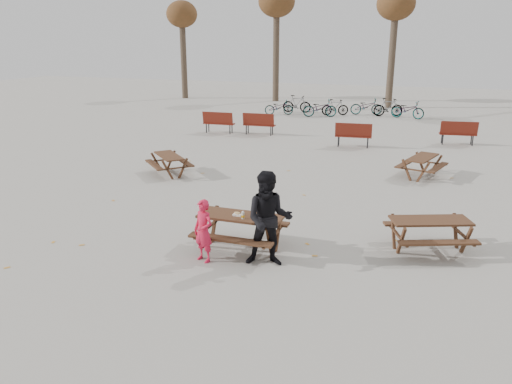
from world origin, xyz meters
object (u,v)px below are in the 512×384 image
(adult, at_px, (269,219))
(picnic_table_east, at_px, (429,235))
(picnic_table_north, at_px, (169,165))
(soda_bottle, at_px, (243,216))
(picnic_table_far, at_px, (422,167))
(food_tray, at_px, (237,215))
(child, at_px, (203,231))
(main_picnic_table, at_px, (241,224))

(adult, xyz_separation_m, picnic_table_east, (3.03, 1.77, -0.62))
(adult, relative_size, picnic_table_east, 1.18)
(adult, height_order, picnic_table_north, adult)
(soda_bottle, relative_size, picnic_table_far, 0.11)
(food_tray, distance_m, picnic_table_north, 6.70)
(food_tray, distance_m, child, 0.89)
(child, distance_m, picnic_table_far, 9.16)
(main_picnic_table, bearing_deg, picnic_table_east, 17.91)
(main_picnic_table, distance_m, soda_bottle, 0.34)
(soda_bottle, xyz_separation_m, adult, (0.68, -0.35, 0.12))
(food_tray, xyz_separation_m, picnic_table_east, (3.89, 1.29, -0.44))
(food_tray, distance_m, picnic_table_east, 4.12)
(main_picnic_table, xyz_separation_m, child, (-0.50, -0.80, 0.07))
(picnic_table_north, bearing_deg, soda_bottle, -4.49)
(child, xyz_separation_m, adult, (1.30, 0.27, 0.32))
(food_tray, height_order, soda_bottle, soda_bottle)
(soda_bottle, bearing_deg, adult, -27.24)
(food_tray, distance_m, adult, 1.00)
(soda_bottle, height_order, picnic_table_north, soda_bottle)
(soda_bottle, height_order, adult, adult)
(adult, height_order, picnic_table_east, adult)
(picnic_table_east, height_order, picnic_table_far, picnic_table_east)
(main_picnic_table, xyz_separation_m, picnic_table_north, (-4.45, 4.99, -0.26))
(picnic_table_north, relative_size, picnic_table_far, 0.97)
(child, distance_m, picnic_table_north, 7.02)
(soda_bottle, relative_size, child, 0.13)
(adult, xyz_separation_m, picnic_table_north, (-5.25, 5.53, -0.64))
(child, bearing_deg, main_picnic_table, 79.73)
(child, distance_m, picnic_table_east, 4.80)
(soda_bottle, bearing_deg, picnic_table_far, 65.94)
(child, xyz_separation_m, picnic_table_east, (4.34, 2.04, -0.30))
(food_tray, relative_size, adult, 0.09)
(picnic_table_east, bearing_deg, picnic_table_north, 134.71)
(food_tray, bearing_deg, adult, -29.49)
(food_tray, bearing_deg, picnic_table_far, 64.39)
(main_picnic_table, height_order, soda_bottle, soda_bottle)
(soda_bottle, relative_size, adult, 0.09)
(main_picnic_table, distance_m, adult, 1.04)
(picnic_table_far, bearing_deg, food_tray, 171.44)
(adult, xyz_separation_m, picnic_table_far, (2.72, 7.96, -0.63))
(picnic_table_north, distance_m, picnic_table_far, 8.33)
(child, bearing_deg, picnic_table_far, 85.65)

